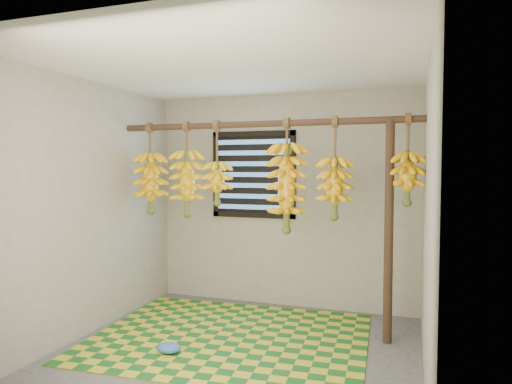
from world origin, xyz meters
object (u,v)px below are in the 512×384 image
at_px(woven_mat, 230,337).
at_px(banana_bunch_c, 217,183).
at_px(banana_bunch_a, 151,183).
at_px(banana_bunch_f, 407,178).
at_px(plastic_bag, 169,348).
at_px(banana_bunch_d, 287,188).
at_px(banana_bunch_b, 187,183).
at_px(support_post, 389,233).
at_px(banana_bunch_e, 335,188).

relative_size(woven_mat, banana_bunch_c, 2.94).
relative_size(banana_bunch_a, banana_bunch_f, 1.19).
xyz_separation_m(plastic_bag, banana_bunch_d, (0.80, 0.86, 1.33)).
xyz_separation_m(banana_bunch_b, banana_bunch_f, (2.15, 0.00, 0.07)).
distance_m(support_post, banana_bunch_f, 0.51).
distance_m(woven_mat, plastic_bag, 0.63).
relative_size(woven_mat, banana_bunch_a, 2.62).
relative_size(support_post, plastic_bag, 9.42).
bearing_deg(banana_bunch_d, banana_bunch_a, -180.00).
relative_size(banana_bunch_b, banana_bunch_c, 1.15).
height_order(woven_mat, plastic_bag, plastic_bag).
relative_size(plastic_bag, banana_bunch_e, 0.22).
relative_size(banana_bunch_a, banana_bunch_b, 0.98).
bearing_deg(banana_bunch_a, banana_bunch_c, 0.00).
relative_size(banana_bunch_c, banana_bunch_f, 1.06).
height_order(banana_bunch_b, banana_bunch_f, same).
bearing_deg(banana_bunch_e, support_post, 0.00).
xyz_separation_m(banana_bunch_b, banana_bunch_d, (1.06, 0.00, -0.03)).
relative_size(banana_bunch_e, banana_bunch_f, 1.18).
xyz_separation_m(banana_bunch_a, banana_bunch_d, (1.49, 0.00, -0.03)).
relative_size(banana_bunch_d, banana_bunch_e, 1.15).
distance_m(plastic_bag, banana_bunch_e, 2.03).
height_order(support_post, plastic_bag, support_post).
xyz_separation_m(woven_mat, banana_bunch_f, (1.54, 0.34, 1.48)).
bearing_deg(banana_bunch_e, banana_bunch_c, -180.00).
relative_size(banana_bunch_c, banana_bunch_d, 0.78).
relative_size(woven_mat, plastic_bag, 11.68).
height_order(banana_bunch_a, banana_bunch_f, same).
distance_m(banana_bunch_a, banana_bunch_d, 1.49).
relative_size(plastic_bag, banana_bunch_a, 0.22).
bearing_deg(plastic_bag, banana_bunch_f, 24.58).
height_order(support_post, banana_bunch_e, banana_bunch_e).
xyz_separation_m(banana_bunch_a, banana_bunch_c, (0.77, 0.00, 0.01)).
bearing_deg(banana_bunch_c, plastic_bag, -94.79).
distance_m(woven_mat, banana_bunch_e, 1.69).
distance_m(support_post, banana_bunch_e, 0.62).
bearing_deg(support_post, banana_bunch_b, -180.00).
xyz_separation_m(woven_mat, banana_bunch_c, (-0.28, 0.34, 1.42)).
height_order(plastic_bag, banana_bunch_b, banana_bunch_b).
bearing_deg(banana_bunch_b, plastic_bag, -72.97).
bearing_deg(banana_bunch_d, banana_bunch_b, -180.00).
bearing_deg(woven_mat, plastic_bag, -123.79).
distance_m(banana_bunch_a, banana_bunch_e, 1.95).
height_order(woven_mat, banana_bunch_e, banana_bunch_e).
xyz_separation_m(woven_mat, banana_bunch_b, (-0.61, 0.34, 1.42)).
distance_m(plastic_bag, banana_bunch_d, 1.78).
bearing_deg(banana_bunch_c, banana_bunch_a, 180.00).
height_order(plastic_bag, banana_bunch_e, banana_bunch_e).
height_order(banana_bunch_b, banana_bunch_d, same).
xyz_separation_m(plastic_bag, banana_bunch_e, (1.25, 0.86, 1.34)).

